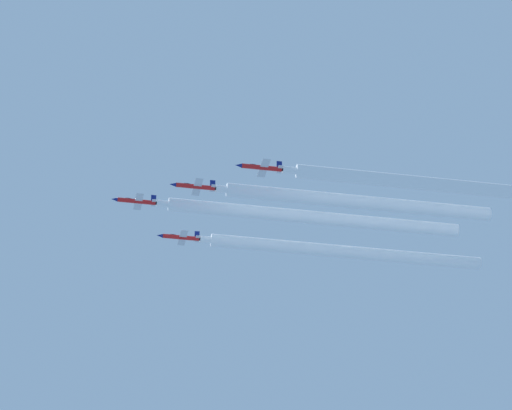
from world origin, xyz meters
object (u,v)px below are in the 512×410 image
Objects in this scene: jet_left_wingman at (194,186)px; jet_right_wingman at (180,237)px; jet_lead at (135,201)px; jet_outer_left at (260,167)px.

jet_right_wingman is (25.10, 0.18, 0.03)m from jet_left_wingman.
jet_outer_left is (-24.85, -26.27, -2.82)m from jet_lead.
jet_right_wingman is (13.58, -12.64, -1.32)m from jet_lead.
jet_left_wingman is (-11.53, -12.82, -1.35)m from jet_lead.
jet_right_wingman is at bearing 0.42° from jet_left_wingman.
jet_right_wingman reaches higher than jet_left_wingman.
jet_outer_left is (-38.43, -13.63, -1.49)m from jet_right_wingman.
jet_outer_left is (-13.33, -13.45, -1.47)m from jet_left_wingman.
jet_left_wingman is 18.99m from jet_outer_left.
jet_left_wingman is 25.10m from jet_right_wingman.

